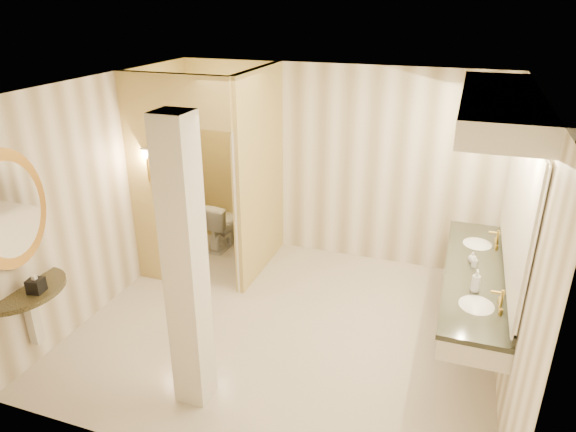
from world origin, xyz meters
TOP-DOWN VIEW (x-y plane):
  - floor at (0.00, 0.00)m, footprint 4.50×4.50m
  - ceiling at (0.00, 0.00)m, footprint 4.50×4.50m
  - wall_back at (0.00, 2.00)m, footprint 4.50×0.02m
  - wall_front at (0.00, -2.00)m, footprint 4.50×0.02m
  - wall_left at (-2.25, 0.00)m, footprint 0.02×4.00m
  - wall_right at (2.25, 0.00)m, footprint 0.02×4.00m
  - toilet_closet at (-1.12, 0.97)m, footprint 1.50×1.55m
  - wall_sconce at (-1.93, 0.43)m, footprint 0.14×0.14m
  - vanity at (1.98, 0.40)m, footprint 0.75×2.68m
  - console_shelf at (-2.21, -1.40)m, footprint 0.88×0.88m
  - pillar at (-0.45, -1.30)m, footprint 0.29×0.29m
  - tissue_box at (-2.04, -1.41)m, footprint 0.16×0.16m
  - toilet at (-1.59, 1.64)m, footprint 0.45×0.74m
  - soap_bottle_a at (1.92, 0.49)m, footprint 0.06×0.06m
  - soap_bottle_b at (1.90, 0.58)m, footprint 0.12×0.12m
  - soap_bottle_c at (1.93, -0.03)m, footprint 0.10×0.10m

SIDE VIEW (x-z plane):
  - floor at x=0.00m, z-range 0.00..0.00m
  - toilet at x=-1.59m, z-range 0.00..0.73m
  - soap_bottle_b at x=1.90m, z-range 0.88..0.99m
  - soap_bottle_a at x=1.92m, z-range 0.88..0.99m
  - tissue_box at x=-2.04m, z-range 0.88..1.01m
  - soap_bottle_c at x=1.93m, z-range 0.88..1.11m
  - console_shelf at x=-2.21m, z-range 0.39..2.28m
  - wall_back at x=0.00m, z-range 0.00..2.70m
  - wall_front at x=0.00m, z-range 0.00..2.70m
  - wall_left at x=-2.25m, z-range 0.00..2.70m
  - wall_right at x=2.25m, z-range 0.00..2.70m
  - pillar at x=-0.45m, z-range 0.00..2.70m
  - toilet_closet at x=-1.12m, z-range 0.04..2.74m
  - vanity at x=1.98m, z-range 0.58..2.67m
  - wall_sconce at x=-1.93m, z-range 1.52..1.94m
  - ceiling at x=0.00m, z-range 2.70..2.70m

